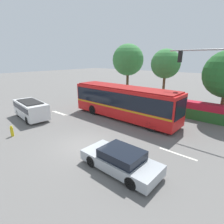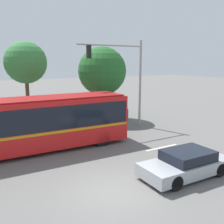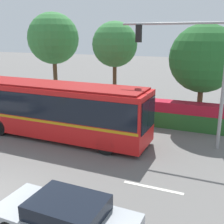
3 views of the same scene
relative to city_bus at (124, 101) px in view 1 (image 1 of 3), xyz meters
The scene contains 12 objects.
ground_plane 6.85m from the city_bus, 78.39° to the right, with size 140.00×140.00×0.00m, color slate.
city_bus is the anchor object (origin of this frame).
sedan_foreground 8.66m from the city_bus, 54.33° to the right, with size 4.41×1.93×1.20m.
suv_left_lane 9.18m from the city_bus, 139.17° to the right, with size 4.82×2.46×1.74m.
traffic_light_pole 8.16m from the city_bus, 13.43° to the left, with size 5.47×0.24×6.82m.
flowering_hedge 6.77m from the city_bus, 41.68° to the left, with size 8.36×1.09×1.70m.
street_tree_left 10.28m from the city_bus, 123.67° to the left, with size 4.41×4.41×7.71m.
street_tree_centre 7.33m from the city_bus, 80.64° to the left, with size 3.32×3.32×6.79m.
fire_hydrant 9.91m from the city_bus, 113.70° to the right, with size 0.22×0.22×0.86m.
lane_stripe_near 7.18m from the city_bus, 153.06° to the right, with size 2.40×0.16×0.01m, color silver.
lane_stripe_mid 7.74m from the city_bus, 26.62° to the right, with size 2.40×0.16×0.01m, color silver.
lane_stripe_far 7.45m from the city_bus, 152.56° to the right, with size 2.40×0.16×0.01m, color silver.
Camera 1 is at (8.64, -7.03, 5.77)m, focal length 28.32 mm.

